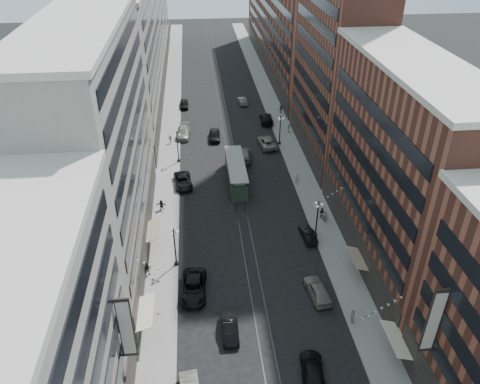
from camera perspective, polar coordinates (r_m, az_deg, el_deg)
name	(u,v)px	position (r m, az deg, el deg)	size (l,w,h in m)	color
ground	(230,147)	(85.89, -1.27, 5.54)	(220.00, 220.00, 0.00)	black
sidewalk_west	(170,127)	(94.86, -8.47, 7.90)	(4.00, 180.00, 0.15)	gray
sidewalk_east	(280,122)	(96.21, 4.85, 8.49)	(4.00, 180.00, 0.15)	gray
rail_west	(222,125)	(94.88, -2.20, 8.20)	(0.12, 180.00, 0.02)	#2D2D33
rail_east	(229,124)	(94.97, -1.34, 8.24)	(0.12, 180.00, 0.02)	#2D2D33
building_west_mid	(100,148)	(56.40, -16.65, 5.11)	(8.00, 36.00, 28.00)	gray
building_west_far	(143,30)	(116.02, -11.79, 18.80)	(8.00, 90.00, 26.00)	gray
building_east_mid	(399,170)	(56.64, 18.80, 2.53)	(8.00, 30.00, 24.00)	brown
building_east_tower	(339,32)	(78.12, 12.02, 18.58)	(8.00, 26.00, 42.00)	brown
building_east_far	(281,22)	(126.56, 5.06, 19.91)	(8.00, 72.00, 24.00)	brown
lamppost_sw_far	(175,246)	(56.96, -7.95, -6.50)	(1.03, 1.14, 5.52)	black
lamppost_sw_mid	(178,146)	(79.91, -7.62, 5.59)	(1.03, 1.14, 5.52)	black
lamppost_se_far	(317,218)	(61.91, 9.38, -3.11)	(1.03, 1.14, 5.52)	black
lamppost_se_mid	(280,129)	(85.69, 4.90, 7.65)	(1.03, 1.14, 5.52)	black
streetcar	(236,173)	(74.08, -0.49, 2.31)	(2.72, 12.28, 3.40)	#273E2E
car_2	(193,287)	(54.54, -5.70, -11.49)	(2.85, 6.19, 1.72)	black
car_4	(318,290)	(54.68, 9.44, -11.71)	(2.03, 5.05, 1.72)	gray
car_5	(230,328)	(50.29, -1.22, -16.22)	(1.61, 4.62, 1.52)	black
car_6	(313,370)	(47.53, 8.84, -20.68)	(2.08, 5.11, 1.48)	black
pedestrian_2	(148,269)	(57.28, -11.17, -9.23)	(0.90, 0.49, 1.85)	black
pedestrian_4	(353,316)	(52.34, 13.58, -14.43)	(1.10, 0.50, 1.87)	beige
car_7	(183,181)	(74.04, -6.95, 1.34)	(2.62, 5.69, 1.58)	black
car_8	(183,132)	(90.10, -6.93, 7.24)	(2.45, 6.04, 1.75)	gray
car_9	(184,104)	(103.87, -6.84, 10.61)	(1.83, 4.54, 1.55)	black
car_10	(308,234)	(62.81, 8.28, -5.13)	(1.47, 4.21, 1.39)	black
car_11	(267,142)	(85.86, 3.30, 6.10)	(2.78, 6.03, 1.68)	gray
car_12	(266,118)	(95.81, 3.22, 8.97)	(2.41, 5.93, 1.72)	black
car_13	(215,135)	(88.48, -3.12, 6.94)	(2.02, 5.02, 1.71)	black
car_14	(242,101)	(105.05, 0.26, 11.06)	(1.54, 4.43, 1.46)	#67645C
pedestrian_5	(161,205)	(68.42, -9.57, -1.56)	(1.47, 0.42, 1.59)	black
pedestrian_6	(171,139)	(87.56, -8.46, 6.42)	(0.94, 0.43, 1.61)	#A89A8B
pedestrian_7	(322,213)	(66.75, 9.92, -2.51)	(0.79, 0.44, 1.63)	black
pedestrian_8	(297,178)	(74.33, 6.94, 1.72)	(0.67, 0.44, 1.84)	#B7B097
pedestrian_9	(281,109)	(100.00, 5.04, 10.04)	(1.19, 0.49, 1.85)	black
car_extra_0	(245,154)	(81.34, 0.56, 4.60)	(2.33, 5.72, 1.66)	slate
pedestrian_extra_0	(289,128)	(91.46, 6.00, 7.75)	(0.79, 0.43, 1.63)	#AFA691
pedestrian_extra_1	(325,216)	(66.07, 10.30, -2.95)	(1.53, 0.44, 1.65)	#A5A089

